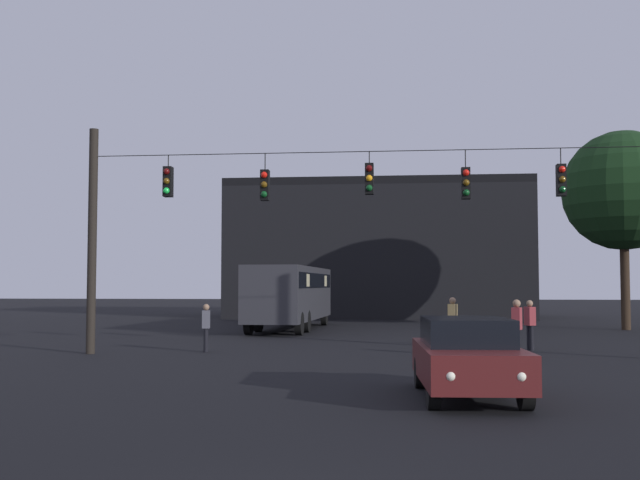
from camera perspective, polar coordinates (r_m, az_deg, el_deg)
name	(u,v)px	position (r m, az deg, el deg)	size (l,w,h in m)	color
ground_plane	(373,339)	(31.42, 3.94, -7.25)	(168.00, 168.00, 0.00)	black
overhead_signal_span	(363,220)	(23.60, 3.21, 1.46)	(17.43, 0.44, 7.12)	black
city_bus	(291,291)	(37.59, -2.16, -3.76)	(2.87, 11.08, 3.00)	#2D2D33
car_near_right	(467,356)	(15.27, 10.79, -8.39)	(2.04, 4.42, 1.52)	#511919
pedestrian_crossing_left	(453,319)	(27.36, 9.75, -5.74)	(0.36, 0.42, 1.73)	black
pedestrian_crossing_center	(206,325)	(25.31, -8.39, -6.22)	(0.30, 0.40, 1.54)	black
pedestrian_crossing_right	(517,325)	(23.32, 14.30, -6.10)	(0.35, 0.42, 1.73)	black
pedestrian_near_bus	(530,322)	(26.69, 15.20, -5.84)	(0.36, 0.42, 1.65)	black
corner_building	(379,251)	(52.74, 4.36, -0.82)	(19.47, 10.12, 8.90)	black
tree_left_silhouette	(623,191)	(40.32, 21.42, 3.39)	(5.80, 5.80, 9.63)	#2D2116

